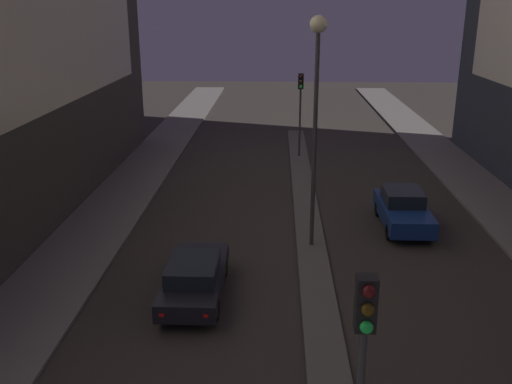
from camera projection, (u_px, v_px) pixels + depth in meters
The scene contains 6 objects.
median_strip at pixel (308, 223), 24.18m from camera, with size 1.11×36.69×0.12m.
traffic_light_near at pixel (363, 355), 8.84m from camera, with size 0.32×0.42×4.93m.
traffic_light_mid at pixel (300, 96), 33.48m from camera, with size 0.32×0.42×4.93m.
street_lamp at pixel (317, 83), 19.94m from camera, with size 0.61×0.61×8.43m.
car_left_lane at pixel (195, 277), 17.98m from camera, with size 1.78×4.60×1.37m.
car_right_lane at pixel (403, 209), 23.68m from camera, with size 1.80×4.31×1.56m.
Camera 1 is at (-1.38, -3.26, 8.90)m, focal length 40.00 mm.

